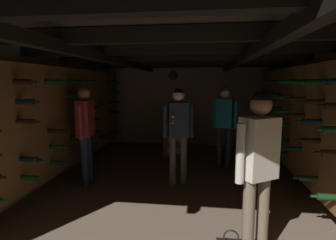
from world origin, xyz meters
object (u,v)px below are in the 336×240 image
Objects in this scene: wine_crate_stack at (174,137)px; person_guest_far_right at (224,119)px; person_guest_mid_left at (86,125)px; person_guest_near_right at (258,160)px; person_host_center at (178,127)px; display_bottle at (175,113)px.

wine_crate_stack is 0.53× the size of person_guest_far_right.
person_guest_mid_left is (-1.32, -2.14, 0.60)m from wine_crate_stack.
person_guest_near_right reaches higher than person_guest_far_right.
person_guest_far_right is at bearing 28.60° from person_guest_mid_left.
person_guest_far_right is at bearing -35.02° from wine_crate_stack.
wine_crate_stack is 0.53× the size of person_host_center.
wine_crate_stack is 1.51m from person_guest_far_right.
person_guest_near_right reaches higher than display_bottle.
person_host_center is 0.98× the size of person_guest_mid_left.
person_host_center is at bearing -128.12° from person_guest_far_right.
person_guest_near_right is at bearing -72.27° from wine_crate_stack.
wine_crate_stack is 2.58m from person_guest_mid_left.
person_guest_near_right is (1.22, -3.83, -0.01)m from display_bottle.
display_bottle reaches higher than wine_crate_stack.
display_bottle is 0.20× the size of person_guest_mid_left.
display_bottle is 0.21× the size of person_host_center.
display_bottle is 1.92m from person_host_center.
person_host_center is at bearing 8.15° from person_guest_mid_left.
person_guest_far_right reaches higher than display_bottle.
display_bottle is at bearing 144.93° from person_guest_far_right.
wine_crate_stack is 2.01m from person_host_center.
person_guest_mid_left reaches higher than display_bottle.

